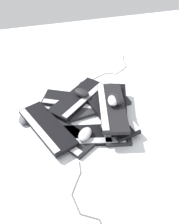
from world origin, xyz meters
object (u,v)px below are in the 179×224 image
(keyboard_3, at_px, (97,105))
(mouse_3, at_px, (82,93))
(keyboard_9, at_px, (112,107))
(mouse_1, at_px, (85,134))
(mouse_4, at_px, (113,100))
(keyboard_4, at_px, (76,101))
(keyboard_7, at_px, (114,106))
(keyboard_2, at_px, (113,118))
(mouse_2, at_px, (24,118))
(keyboard_1, at_px, (88,136))
(keyboard_6, at_px, (111,113))
(keyboard_0, at_px, (61,131))
(keyboard_5, at_px, (47,127))
(mouse_0, at_px, (115,99))
(keyboard_8, at_px, (78,98))

(keyboard_3, distance_m, mouse_3, 0.13)
(keyboard_9, bearing_deg, mouse_1, 31.95)
(mouse_4, bearing_deg, keyboard_4, -111.21)
(mouse_3, bearing_deg, keyboard_7, -173.82)
(keyboard_2, xyz_separation_m, mouse_2, (0.53, -0.14, 0.01))
(keyboard_1, relative_size, keyboard_6, 1.00)
(keyboard_7, bearing_deg, keyboard_6, 46.07)
(keyboard_4, relative_size, keyboard_9, 1.00)
(keyboard_0, xyz_separation_m, mouse_2, (0.20, -0.16, 0.01))
(keyboard_3, relative_size, keyboard_7, 0.98)
(keyboard_0, height_order, mouse_2, mouse_2)
(keyboard_3, relative_size, keyboard_4, 0.99)
(keyboard_5, xyz_separation_m, mouse_3, (-0.27, -0.22, 0.04))
(keyboard_3, distance_m, mouse_4, 0.19)
(keyboard_3, bearing_deg, mouse_0, 122.45)
(keyboard_3, xyz_separation_m, mouse_3, (0.08, -0.07, 0.07))
(keyboard_1, height_order, keyboard_4, same)
(keyboard_4, distance_m, keyboard_8, 0.04)
(keyboard_8, xyz_separation_m, mouse_3, (-0.03, -0.00, 0.04))
(keyboard_6, distance_m, mouse_1, 0.24)
(mouse_3, bearing_deg, keyboard_2, 176.13)
(mouse_0, distance_m, mouse_2, 0.57)
(keyboard_2, bearing_deg, keyboard_3, -68.18)
(keyboard_9, bearing_deg, keyboard_2, 140.91)
(keyboard_2, bearing_deg, keyboard_5, -0.91)
(keyboard_6, height_order, keyboard_7, keyboard_7)
(keyboard_6, bearing_deg, mouse_2, -13.11)
(keyboard_1, distance_m, keyboard_5, 0.25)
(keyboard_8, height_order, mouse_2, keyboard_8)
(keyboard_4, xyz_separation_m, mouse_3, (-0.04, 0.01, 0.07))
(keyboard_0, bearing_deg, keyboard_5, -21.42)
(keyboard_4, bearing_deg, keyboard_6, 130.16)
(keyboard_1, distance_m, mouse_3, 0.33)
(keyboard_0, relative_size, keyboard_9, 0.97)
(keyboard_1, height_order, keyboard_6, keyboard_6)
(keyboard_2, distance_m, mouse_3, 0.27)
(keyboard_5, distance_m, keyboard_7, 0.43)
(keyboard_8, bearing_deg, mouse_3, -175.46)
(keyboard_0, relative_size, mouse_2, 4.10)
(mouse_1, bearing_deg, keyboard_4, -144.51)
(keyboard_2, relative_size, mouse_1, 4.19)
(keyboard_2, height_order, keyboard_5, keyboard_5)
(mouse_1, distance_m, mouse_2, 0.41)
(keyboard_0, xyz_separation_m, keyboard_7, (-0.35, -0.07, 0.06))
(keyboard_5, bearing_deg, keyboard_1, 154.89)
(keyboard_0, relative_size, keyboard_5, 0.97)
(keyboard_0, bearing_deg, keyboard_9, -174.28)
(keyboard_3, bearing_deg, keyboard_1, 62.79)
(keyboard_7, bearing_deg, keyboard_1, 35.48)
(keyboard_2, distance_m, keyboard_7, 0.08)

